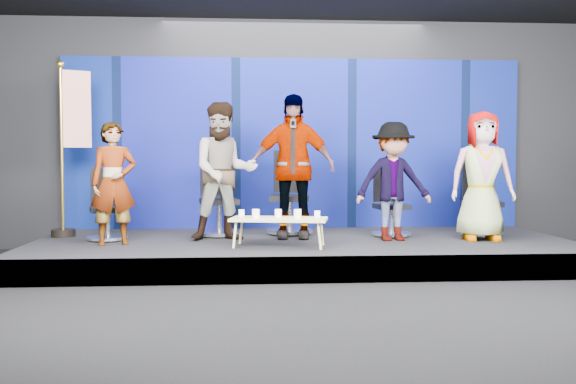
# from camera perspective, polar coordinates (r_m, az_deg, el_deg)

# --- Properties ---
(ground) EXTENTS (10.00, 10.00, 0.00)m
(ground) POSITION_cam_1_polar(r_m,az_deg,el_deg) (6.12, 3.52, -9.94)
(ground) COLOR black
(ground) RESTS_ON ground
(room_walls) EXTENTS (10.02, 8.02, 3.51)m
(room_walls) POSITION_cam_1_polar(r_m,az_deg,el_deg) (6.06, 3.59, 13.06)
(room_walls) COLOR black
(room_walls) RESTS_ON ground
(riser) EXTENTS (7.00, 3.00, 0.30)m
(riser) POSITION_cam_1_polar(r_m,az_deg,el_deg) (8.54, 1.32, -5.22)
(riser) COLOR black
(riser) RESTS_ON ground
(backdrop) EXTENTS (7.00, 0.08, 2.60)m
(backdrop) POSITION_cam_1_polar(r_m,az_deg,el_deg) (9.90, 0.56, 4.33)
(backdrop) COLOR #071956
(backdrop) RESTS_ON riser
(chair_a) EXTENTS (0.66, 0.66, 0.94)m
(chair_a) POSITION_cam_1_polar(r_m,az_deg,el_deg) (8.73, -15.78, -2.11)
(chair_a) COLOR silver
(chair_a) RESTS_ON riser
(panelist_a) EXTENTS (0.63, 0.50, 1.52)m
(panelist_a) POSITION_cam_1_polar(r_m,az_deg,el_deg) (8.21, -15.24, 0.74)
(panelist_a) COLOR black
(panelist_a) RESTS_ON riser
(chair_b) EXTENTS (0.72, 0.72, 1.11)m
(chair_b) POSITION_cam_1_polar(r_m,az_deg,el_deg) (8.93, -6.19, -1.54)
(chair_b) COLOR silver
(chair_b) RESTS_ON riser
(panelist_b) EXTENTS (0.97, 0.81, 1.80)m
(panelist_b) POSITION_cam_1_polar(r_m,az_deg,el_deg) (8.40, -5.70, 1.84)
(panelist_b) COLOR black
(panelist_b) RESTS_ON riser
(chair_c) EXTENTS (0.75, 0.75, 1.19)m
(chair_c) POSITION_cam_1_polar(r_m,az_deg,el_deg) (9.10, 0.17, -1.28)
(chair_c) COLOR silver
(chair_c) RESTS_ON riser
(panelist_c) EXTENTS (1.18, 0.61, 1.93)m
(panelist_c) POSITION_cam_1_polar(r_m,az_deg,el_deg) (8.56, 0.36, 2.28)
(panelist_c) COLOR black
(panelist_c) RESTS_ON riser
(chair_d) EXTENTS (0.58, 0.58, 0.95)m
(chair_d) POSITION_cam_1_polar(r_m,az_deg,el_deg) (8.97, 9.10, -1.88)
(chair_d) COLOR silver
(chair_d) RESTS_ON riser
(panelist_d) EXTENTS (1.04, 0.66, 1.54)m
(panelist_d) POSITION_cam_1_polar(r_m,az_deg,el_deg) (8.44, 9.34, 0.93)
(panelist_d) COLOR black
(panelist_d) RESTS_ON riser
(chair_e) EXTENTS (0.64, 0.64, 1.04)m
(chair_e) POSITION_cam_1_polar(r_m,az_deg,el_deg) (9.27, 16.78, -1.63)
(chair_e) COLOR silver
(chair_e) RESTS_ON riser
(panelist_e) EXTENTS (0.87, 0.61, 1.69)m
(panelist_e) POSITION_cam_1_polar(r_m,az_deg,el_deg) (8.74, 16.86, 1.38)
(panelist_e) COLOR black
(panelist_e) RESTS_ON riser
(coffee_table) EXTENTS (1.23, 0.70, 0.35)m
(coffee_table) POSITION_cam_1_polar(r_m,az_deg,el_deg) (7.75, -0.81, -2.51)
(coffee_table) COLOR tan
(coffee_table) RESTS_ON riser
(mug_a) EXTENTS (0.07, 0.07, 0.09)m
(mug_a) POSITION_cam_1_polar(r_m,az_deg,el_deg) (7.92, -4.16, -1.88)
(mug_a) COLOR white
(mug_a) RESTS_ON coffee_table
(mug_b) EXTENTS (0.09, 0.09, 0.11)m
(mug_b) POSITION_cam_1_polar(r_m,az_deg,el_deg) (7.69, -2.88, -1.94)
(mug_b) COLOR white
(mug_b) RESTS_ON coffee_table
(mug_c) EXTENTS (0.08, 0.08, 0.10)m
(mug_c) POSITION_cam_1_polar(r_m,az_deg,el_deg) (7.80, -0.88, -1.90)
(mug_c) COLOR white
(mug_c) RESTS_ON coffee_table
(mug_d) EXTENTS (0.09, 0.09, 0.11)m
(mug_d) POSITION_cam_1_polar(r_m,az_deg,el_deg) (7.68, 0.86, -1.94)
(mug_d) COLOR white
(mug_d) RESTS_ON coffee_table
(mug_e) EXTENTS (0.07, 0.07, 0.08)m
(mug_e) POSITION_cam_1_polar(r_m,az_deg,el_deg) (7.76, 2.62, -1.98)
(mug_e) COLOR white
(mug_e) RESTS_ON coffee_table
(flag_stand) EXTENTS (0.53, 0.34, 2.40)m
(flag_stand) POSITION_cam_1_polar(r_m,az_deg,el_deg) (9.28, -18.73, 4.07)
(flag_stand) COLOR black
(flag_stand) RESTS_ON riser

